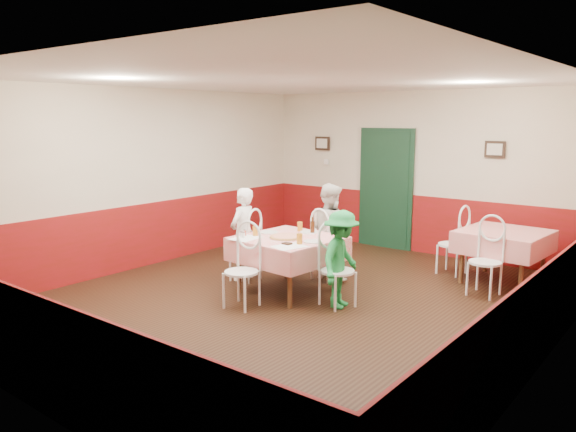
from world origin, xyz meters
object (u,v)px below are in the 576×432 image
Objects in this scene: second_table at (503,257)px; glass_b at (300,239)px; main_table at (288,265)px; beer_bottle at (313,226)px; diner_far at (330,231)px; diner_right at (341,259)px; chair_second_b at (485,262)px; glass_a at (255,231)px; chair_near at (241,272)px; chair_left at (245,250)px; wallet at (287,244)px; diner_left at (243,234)px; chair_right at (338,271)px; glass_c at (300,227)px; pizza at (286,237)px; chair_far at (328,249)px; chair_second_a at (452,245)px.

glass_b is at bearing -125.65° from second_table.
main_table is 5.76× the size of beer_bottle.
diner_right is (0.82, -0.98, -0.09)m from diner_far.
chair_second_b is 4.25× the size of beer_bottle.
diner_far reaches higher than glass_a.
diner_right reaches higher than glass_b.
second_table is at bearing 94.28° from chair_second_b.
beer_bottle reaches higher than chair_second_b.
second_table is 1.24× the size of chair_near.
wallet is (1.10, -0.42, 0.32)m from chair_left.
wallet is 1.23m from diner_left.
diner_far reaches higher than chair_second_b.
diner_far reaches higher than chair_right.
chair_right is (0.85, -0.07, 0.08)m from main_table.
second_table is at bearing 46.64° from chair_near.
diner_left is (-0.78, -0.35, -0.15)m from glass_c.
second_table is at bearing 43.65° from glass_a.
diner_right reaches higher than pizza.
diner_right is at bearing 16.84° from glass_b.
chair_near is 1.33m from beer_bottle.
diner_far is (0.08, 0.95, -0.07)m from pizza.
second_table is 2.73× the size of pizza.
chair_far is at bearing 65.46° from glass_c.
glass_c is 0.24m from beer_bottle.
chair_second_a is at bearing 55.13° from beer_bottle.
pizza is 0.29× the size of diner_far.
chair_near is at bearing -125.76° from second_table.
diner_far reaches higher than wallet.
diner_right is (1.79, -0.16, -0.06)m from diner_left.
chair_far is at bearing 103.42° from diner_far.
diner_left reaches higher than glass_a.
beer_bottle is at bearing 73.69° from chair_near.
chair_far is at bearing -158.43° from chair_second_b.
chair_right is 1.00× the size of chair_second_a.
chair_left is 1.00× the size of chair_right.
chair_near is 6.75× the size of glass_c.
glass_c is (-0.12, 0.42, 0.45)m from main_table.
chair_left is at bearing 103.77° from chair_right.
chair_right is 1.00× the size of chair_far.
pizza is at bearing 72.10° from diner_left.
beer_bottle reaches higher than second_table.
chair_right reaches higher than glass_c.
wallet is at bearing -79.49° from beer_bottle.
chair_right reaches higher than second_table.
chair_near is at bearing -62.65° from glass_a.
glass_a is at bearing -32.27° from chair_second_a.
wallet is (0.67, -0.15, -0.06)m from glass_a.
diner_far reaches higher than chair_left.
chair_left is 1.00× the size of chair_far.
glass_c is (-0.12, 0.48, 0.05)m from pizza.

